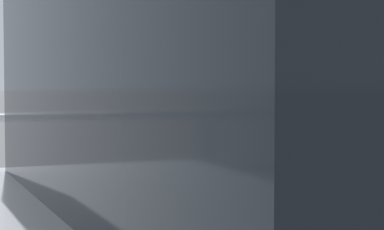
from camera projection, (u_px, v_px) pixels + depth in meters
parking_meter at (118, 119)px, 2.91m from camera, size 0.17×0.18×1.56m
pedestrian_at_meter at (250, 133)px, 3.37m from camera, size 0.60×0.74×1.78m
background_railing at (42, 153)px, 5.50m from camera, size 24.06×0.06×1.02m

